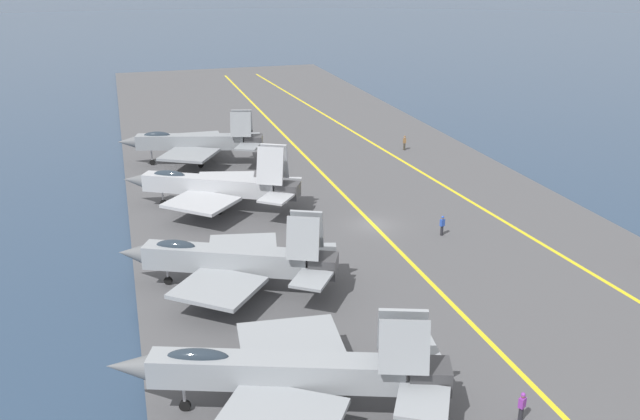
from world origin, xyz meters
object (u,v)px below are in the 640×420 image
parked_jet_fourth (194,142)px  parked_jet_second (231,260)px  parked_jet_third (214,185)px  crew_blue_vest (442,225)px  parked_jet_nearest (286,372)px  crew_purple_vest (522,405)px  crew_brown_vest (405,142)px

parked_jet_fourth → parked_jet_second: bearing=177.9°
parked_jet_third → parked_jet_fourth: 14.92m
parked_jet_fourth → crew_blue_vest: size_ratio=9.19×
parked_jet_nearest → parked_jet_second: (14.60, 0.32, -0.26)m
parked_jet_nearest → parked_jet_second: 14.61m
crew_blue_vest → crew_purple_vest: crew_blue_vest is taller
crew_brown_vest → crew_blue_vest: (-25.37, 7.50, -0.02)m
parked_jet_second → crew_brown_vest: 39.75m
parked_jet_second → crew_brown_vest: parked_jet_second is taller
crew_blue_vest → parked_jet_second: bearing=104.0°
parked_jet_nearest → parked_jet_third: (30.76, -0.88, -0.14)m
parked_jet_third → crew_purple_vest: bearing=-163.4°
crew_brown_vest → crew_blue_vest: 26.46m
parked_jet_second → crew_blue_vest: bearing=-76.0°
parked_jet_third → crew_brown_vest: 28.48m
crew_brown_vest → crew_blue_vest: crew_brown_vest is taller
parked_jet_fourth → crew_brown_vest: bearing=-92.5°
parked_jet_second → parked_jet_third: size_ratio=0.95×
crew_brown_vest → crew_purple_vest: 50.65m
parked_jet_fourth → crew_purple_vest: parked_jet_fourth is taller
parked_jet_nearest → crew_purple_vest: bearing=-109.3°
parked_jet_nearest → crew_brown_vest: bearing=-30.0°
parked_jet_nearest → crew_brown_vest: (44.60, -25.73, -1.55)m
parked_jet_third → crew_brown_vest: size_ratio=9.25×
parked_jet_second → crew_blue_vest: parked_jet_second is taller
crew_brown_vest → crew_purple_vest: bearing=163.4°
crew_blue_vest → parked_jet_third: bearing=56.4°
crew_brown_vest → parked_jet_second: bearing=139.0°
parked_jet_third → parked_jet_second: bearing=175.7°
crew_brown_vest → crew_purple_vest: crew_brown_vest is taller
parked_jet_nearest → crew_brown_vest: parked_jet_nearest is taller
parked_jet_nearest → parked_jet_third: parked_jet_third is taller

